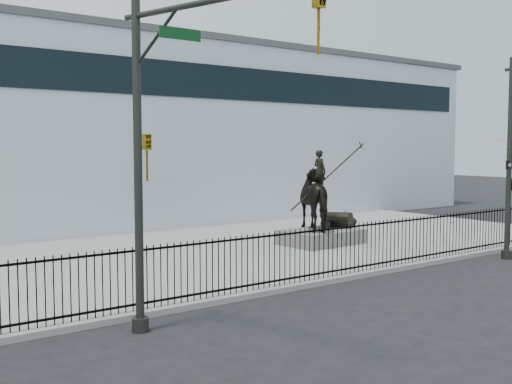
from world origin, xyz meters
TOP-DOWN VIEW (x-y plane):
  - ground at (0.00, 0.00)m, footprint 120.00×120.00m
  - plaza at (0.00, 7.00)m, footprint 30.00×12.00m
  - building at (0.00, 20.00)m, footprint 44.00×14.00m
  - picket_fence at (0.00, 1.25)m, footprint 22.10×0.10m
  - statue_plinth at (3.33, 5.79)m, footprint 3.08×2.18m
  - equestrian_statue at (3.39, 5.79)m, footprint 3.85×2.45m
  - traffic_signal_left at (-6.75, -0.62)m, footprint 1.52×4.84m

SIDE VIEW (x-z plane):
  - ground at x=0.00m, z-range 0.00..0.00m
  - plaza at x=0.00m, z-range 0.00..0.15m
  - statue_plinth at x=3.33m, z-range 0.15..0.71m
  - picket_fence at x=0.00m, z-range 0.15..1.65m
  - equestrian_statue at x=3.39m, z-range 0.26..3.52m
  - traffic_signal_left at x=-6.75m, z-range 0.53..7.53m
  - building at x=0.00m, z-range 0.00..9.00m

